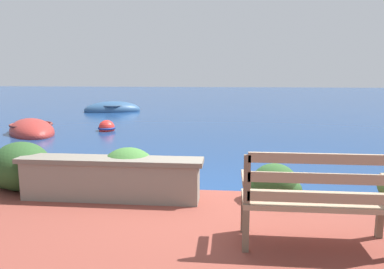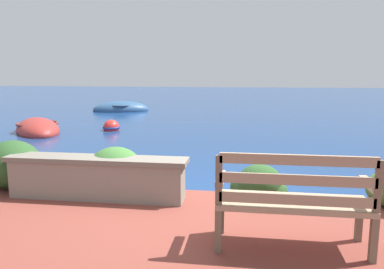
% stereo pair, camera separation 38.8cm
% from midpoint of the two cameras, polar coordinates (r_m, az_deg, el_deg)
% --- Properties ---
extents(ground_plane, '(80.00, 80.00, 0.00)m').
position_cam_midpoint_polar(ground_plane, '(5.29, 0.56, -10.75)').
color(ground_plane, navy).
extents(park_bench, '(1.39, 0.48, 0.93)m').
position_cam_midpoint_polar(park_bench, '(3.60, 15.77, -9.18)').
color(park_bench, brown).
rests_on(park_bench, patio_terrace).
extents(stone_wall, '(2.36, 0.39, 0.54)m').
position_cam_midpoint_polar(stone_wall, '(4.94, -14.54, -6.51)').
color(stone_wall, gray).
rests_on(stone_wall, patio_terrace).
extents(hedge_clump_far_left, '(0.99, 0.72, 0.68)m').
position_cam_midpoint_polar(hedge_clump_far_left, '(5.74, -26.38, -4.80)').
color(hedge_clump_far_left, '#284C23').
rests_on(hedge_clump_far_left, patio_terrace).
extents(hedge_clump_left, '(0.94, 0.68, 0.64)m').
position_cam_midpoint_polar(hedge_clump_left, '(5.06, -11.95, -6.01)').
color(hedge_clump_left, '#38662D').
rests_on(hedge_clump_left, patio_terrace).
extents(hedge_clump_centre, '(0.71, 0.51, 0.48)m').
position_cam_midpoint_polar(hedge_clump_centre, '(4.82, 10.05, -7.57)').
color(hedge_clump_centre, '#284C23').
rests_on(hedge_clump_centre, patio_terrace).
extents(rowboat_nearest, '(2.56, 2.82, 0.76)m').
position_cam_midpoint_polar(rowboat_nearest, '(12.33, -24.07, 0.48)').
color(rowboat_nearest, '#9E2D28').
rests_on(rowboat_nearest, ground_plane).
extents(rowboat_mid, '(2.82, 1.98, 0.83)m').
position_cam_midpoint_polar(rowboat_mid, '(17.85, -12.64, 3.67)').
color(rowboat_mid, '#2D517A').
rests_on(rowboat_mid, ground_plane).
extents(mooring_buoy, '(0.55, 0.55, 0.50)m').
position_cam_midpoint_polar(mooring_buoy, '(12.07, -13.77, 0.96)').
color(mooring_buoy, red).
rests_on(mooring_buoy, ground_plane).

